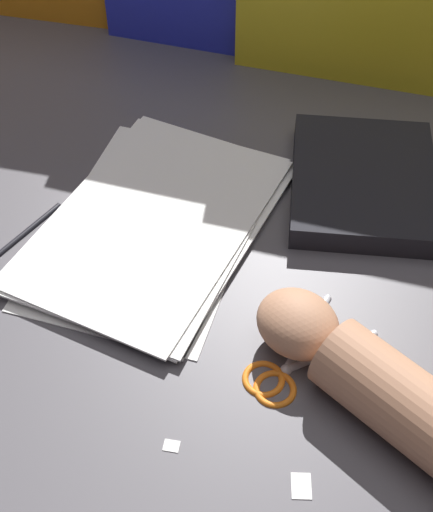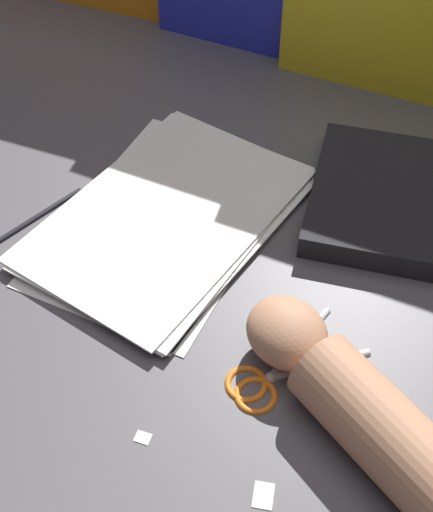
# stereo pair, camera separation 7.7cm
# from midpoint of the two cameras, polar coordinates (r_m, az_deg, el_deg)

# --- Properties ---
(ground_plane) EXTENTS (6.00, 6.00, 0.00)m
(ground_plane) POSITION_cam_midpoint_polar(r_m,az_deg,el_deg) (0.84, 0.90, -0.92)
(ground_plane) COLOR #4C494F
(paper_stack) EXTENTS (0.27, 0.37, 0.02)m
(paper_stack) POSITION_cam_midpoint_polar(r_m,az_deg,el_deg) (0.89, -1.31, 3.06)
(paper_stack) COLOR white
(paper_stack) RESTS_ON ground_plane
(book_closed) EXTENTS (0.23, 0.27, 0.03)m
(book_closed) POSITION_cam_midpoint_polar(r_m,az_deg,el_deg) (0.93, 15.64, 4.39)
(book_closed) COLOR black
(book_closed) RESTS_ON ground_plane
(scissors) EXTENTS (0.13, 0.16, 0.01)m
(scissors) POSITION_cam_midpoint_polar(r_m,az_deg,el_deg) (0.75, 7.64, -9.47)
(scissors) COLOR silver
(scissors) RESTS_ON ground_plane
(hand_forearm) EXTENTS (0.32, 0.20, 0.08)m
(hand_forearm) POSITION_cam_midpoint_polar(r_m,az_deg,el_deg) (0.70, 15.47, -12.68)
(hand_forearm) COLOR #A87556
(hand_forearm) RESTS_ON ground_plane
(paper_scrap_near) EXTENTS (0.03, 0.03, 0.00)m
(paper_scrap_near) POSITION_cam_midpoint_polar(r_m,az_deg,el_deg) (0.69, 7.13, -18.68)
(paper_scrap_near) COLOR white
(paper_scrap_near) RESTS_ON ground_plane
(paper_scrap_mid) EXTENTS (0.02, 0.02, 0.00)m
(paper_scrap_mid) POSITION_cam_midpoint_polar(r_m,az_deg,el_deg) (0.71, -2.76, -14.50)
(paper_scrap_mid) COLOR white
(paper_scrap_mid) RESTS_ON ground_plane
(pen) EXTENTS (0.04, 0.14, 0.01)m
(pen) POSITION_cam_midpoint_polar(r_m,az_deg,el_deg) (0.91, -12.06, 2.95)
(pen) COLOR black
(pen) RESTS_ON ground_plane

